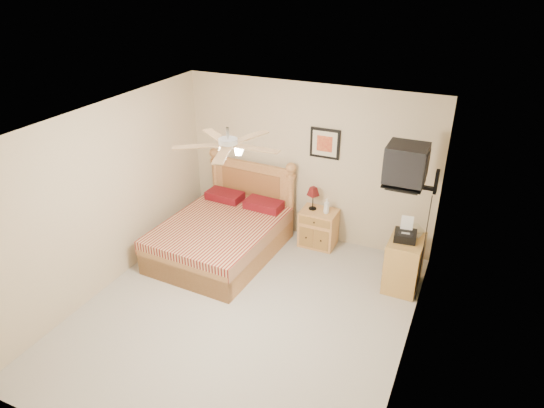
# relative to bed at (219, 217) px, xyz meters

# --- Properties ---
(floor) EXTENTS (4.50, 4.50, 0.00)m
(floor) POSITION_rel_bed_xyz_m (0.96, -1.12, -0.65)
(floor) COLOR #A7A297
(floor) RESTS_ON ground
(ceiling) EXTENTS (4.00, 4.50, 0.04)m
(ceiling) POSITION_rel_bed_xyz_m (0.96, -1.12, 1.85)
(ceiling) COLOR white
(ceiling) RESTS_ON ground
(wall_back) EXTENTS (4.00, 0.04, 2.50)m
(wall_back) POSITION_rel_bed_xyz_m (0.96, 1.13, 0.60)
(wall_back) COLOR #C8B593
(wall_back) RESTS_ON ground
(wall_front) EXTENTS (4.00, 0.04, 2.50)m
(wall_front) POSITION_rel_bed_xyz_m (0.96, -3.37, 0.60)
(wall_front) COLOR #C8B593
(wall_front) RESTS_ON ground
(wall_left) EXTENTS (0.04, 4.50, 2.50)m
(wall_left) POSITION_rel_bed_xyz_m (-1.04, -1.12, 0.60)
(wall_left) COLOR #C8B593
(wall_left) RESTS_ON ground
(wall_right) EXTENTS (0.04, 4.50, 2.50)m
(wall_right) POSITION_rel_bed_xyz_m (2.96, -1.12, 0.60)
(wall_right) COLOR #C8B593
(wall_right) RESTS_ON ground
(bed) EXTENTS (1.62, 2.07, 1.29)m
(bed) POSITION_rel_bed_xyz_m (0.00, 0.00, 0.00)
(bed) COLOR #A46334
(bed) RESTS_ON ground
(nightstand) EXTENTS (0.55, 0.41, 0.60)m
(nightstand) POSITION_rel_bed_xyz_m (1.27, 0.88, -0.35)
(nightstand) COLOR #C6893B
(nightstand) RESTS_ON ground
(table_lamp) EXTENTS (0.25, 0.25, 0.37)m
(table_lamp) POSITION_rel_bed_xyz_m (1.15, 0.91, 0.14)
(table_lamp) COLOR #571213
(table_lamp) RESTS_ON nightstand
(lotion_bottle) EXTENTS (0.12, 0.12, 0.24)m
(lotion_bottle) POSITION_rel_bed_xyz_m (1.38, 0.87, 0.07)
(lotion_bottle) COLOR white
(lotion_bottle) RESTS_ON nightstand
(framed_picture) EXTENTS (0.46, 0.04, 0.46)m
(framed_picture) POSITION_rel_bed_xyz_m (1.23, 1.11, 0.97)
(framed_picture) COLOR black
(framed_picture) RESTS_ON wall_back
(dresser) EXTENTS (0.44, 0.63, 0.75)m
(dresser) POSITION_rel_bed_xyz_m (2.69, 0.32, -0.27)
(dresser) COLOR #C38C3B
(dresser) RESTS_ON ground
(fax_machine) EXTENTS (0.32, 0.33, 0.30)m
(fax_machine) POSITION_rel_bed_xyz_m (2.66, 0.30, 0.25)
(fax_machine) COLOR black
(fax_machine) RESTS_ON dresser
(magazine_lower) EXTENTS (0.24, 0.29, 0.02)m
(magazine_lower) POSITION_rel_bed_xyz_m (2.67, 0.55, 0.11)
(magazine_lower) COLOR #B8AC8F
(magazine_lower) RESTS_ON dresser
(magazine_upper) EXTENTS (0.29, 0.31, 0.02)m
(magazine_upper) POSITION_rel_bed_xyz_m (2.66, 0.55, 0.13)
(magazine_upper) COLOR tan
(magazine_upper) RESTS_ON magazine_lower
(wall_tv) EXTENTS (0.56, 0.46, 0.58)m
(wall_tv) POSITION_rel_bed_xyz_m (2.71, 0.22, 1.16)
(wall_tv) COLOR black
(wall_tv) RESTS_ON wall_right
(ceiling_fan) EXTENTS (1.14, 1.14, 0.28)m
(ceiling_fan) POSITION_rel_bed_xyz_m (0.96, -1.32, 1.71)
(ceiling_fan) COLOR silver
(ceiling_fan) RESTS_ON ceiling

